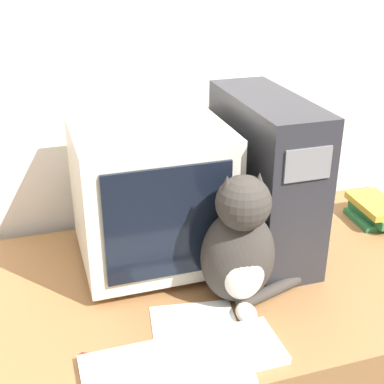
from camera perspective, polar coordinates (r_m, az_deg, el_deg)
wall_back at (r=1.71m, az=-6.21°, el=14.28°), size 7.00×0.05×2.50m
desk at (r=1.72m, az=-1.31°, el=-19.62°), size 1.77×0.81×0.71m
crt_monitor at (r=1.51m, az=-4.41°, el=-0.21°), size 0.41×0.40×0.41m
computer_tower at (r=1.58m, az=7.69°, el=1.73°), size 0.18×0.48×0.47m
keyboard at (r=1.25m, az=-0.87°, el=-17.42°), size 0.46×0.15×0.02m
cat at (r=1.35m, az=5.15°, el=-5.87°), size 0.29×0.22×0.37m
book_stack at (r=1.90m, az=19.04°, el=-1.93°), size 0.15×0.21×0.07m
pen at (r=1.28m, az=-8.65°, el=-17.06°), size 0.13×0.07×0.01m
paper_sheet at (r=1.31m, az=0.74°, el=-15.67°), size 0.25×0.32×0.00m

